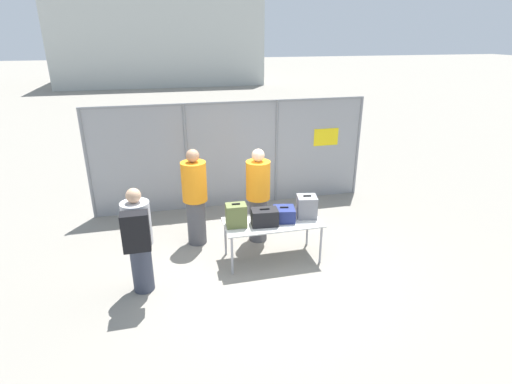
% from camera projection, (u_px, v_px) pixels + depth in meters
% --- Properties ---
extents(ground_plane, '(120.00, 120.00, 0.00)m').
position_uv_depth(ground_plane, '(261.00, 261.00, 7.00)').
color(ground_plane, gray).
extents(fence_section, '(6.17, 0.07, 2.37)m').
position_uv_depth(fence_section, '(233.00, 153.00, 8.89)').
color(fence_section, gray).
rests_on(fence_section, ground_plane).
extents(inspection_table, '(1.67, 0.77, 0.72)m').
position_uv_depth(inspection_table, '(273.00, 225.00, 6.85)').
color(inspection_table, silver).
rests_on(inspection_table, ground_plane).
extents(suitcase_olive, '(0.35, 0.27, 0.41)m').
position_uv_depth(suitcase_olive, '(236.00, 215.00, 6.61)').
color(suitcase_olive, '#566033').
rests_on(suitcase_olive, inspection_table).
extents(suitcase_black, '(0.46, 0.32, 0.30)m').
position_uv_depth(suitcase_black, '(265.00, 217.00, 6.67)').
color(suitcase_black, black).
rests_on(suitcase_black, inspection_table).
extents(suitcase_navy, '(0.41, 0.41, 0.26)m').
position_uv_depth(suitcase_navy, '(284.00, 214.00, 6.84)').
color(suitcase_navy, navy).
rests_on(suitcase_navy, inspection_table).
extents(suitcase_grey, '(0.39, 0.38, 0.40)m').
position_uv_depth(suitcase_grey, '(307.00, 206.00, 6.95)').
color(suitcase_grey, slate).
rests_on(suitcase_grey, inspection_table).
extents(traveler_hooded, '(0.42, 0.65, 1.69)m').
position_uv_depth(traveler_hooded, '(138.00, 238.00, 5.85)').
color(traveler_hooded, '#383D4C').
rests_on(traveler_hooded, ground_plane).
extents(security_worker_near, '(0.45, 0.45, 1.81)m').
position_uv_depth(security_worker_near, '(258.00, 194.00, 7.41)').
color(security_worker_near, '#4C4C51').
rests_on(security_worker_near, ground_plane).
extents(security_worker_far, '(0.46, 0.46, 1.84)m').
position_uv_depth(security_worker_far, '(195.00, 196.00, 7.29)').
color(security_worker_far, '#4C4C51').
rests_on(security_worker_far, ground_plane).
extents(utility_trailer, '(4.15, 2.06, 0.67)m').
position_uv_depth(utility_trailer, '(252.00, 154.00, 11.82)').
color(utility_trailer, '#B2B2B7').
rests_on(utility_trailer, ground_plane).
extents(distant_hangar, '(14.88, 8.26, 7.05)m').
position_uv_depth(distant_hangar, '(159.00, 35.00, 31.12)').
color(distant_hangar, '#B2B7B2').
rests_on(distant_hangar, ground_plane).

